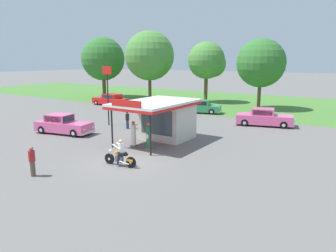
% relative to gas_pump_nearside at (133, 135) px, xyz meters
% --- Properties ---
extents(ground_plane, '(300.00, 300.00, 0.00)m').
position_rel_gas_pump_nearside_xyz_m(ground_plane, '(1.87, -3.07, -0.83)').
color(ground_plane, slate).
extents(grass_verge_strip, '(120.00, 24.00, 0.01)m').
position_rel_gas_pump_nearside_xyz_m(grass_verge_strip, '(1.87, 26.93, -0.83)').
color(grass_verge_strip, '#477A33').
rests_on(grass_verge_strip, ground).
extents(service_station_kiosk, '(4.22, 6.65, 3.53)m').
position_rel_gas_pump_nearside_xyz_m(service_station_kiosk, '(0.68, 2.97, 0.97)').
color(service_station_kiosk, beige).
rests_on(service_station_kiosk, ground).
extents(gas_pump_nearside, '(0.44, 0.44, 1.83)m').
position_rel_gas_pump_nearside_xyz_m(gas_pump_nearside, '(0.00, 0.00, 0.00)').
color(gas_pump_nearside, slate).
rests_on(gas_pump_nearside, ground).
extents(gas_pump_offside, '(0.44, 0.44, 1.90)m').
position_rel_gas_pump_nearside_xyz_m(gas_pump_offside, '(1.35, 0.00, 0.03)').
color(gas_pump_offside, slate).
rests_on(gas_pump_offside, ground).
extents(motorcycle_with_rider, '(2.15, 0.70, 1.58)m').
position_rel_gas_pump_nearside_xyz_m(motorcycle_with_rider, '(2.11, -3.76, -0.18)').
color(motorcycle_with_rider, black).
rests_on(motorcycle_with_rider, ground).
extents(featured_classic_sedan, '(5.24, 2.70, 1.61)m').
position_rel_gas_pump_nearside_xyz_m(featured_classic_sedan, '(-7.56, -0.06, -0.11)').
color(featured_classic_sedan, '#E55993').
rests_on(featured_classic_sedan, ground).
extents(parked_car_back_row_right, '(5.51, 3.18, 1.62)m').
position_rel_gas_pump_nearside_xyz_m(parked_car_back_row_right, '(5.52, 12.45, -0.10)').
color(parked_car_back_row_right, '#E55993').
rests_on(parked_car_back_row_right, ground).
extents(parked_car_back_row_centre, '(5.39, 2.08, 1.54)m').
position_rel_gas_pump_nearside_xyz_m(parked_car_back_row_centre, '(-16.04, 14.59, -0.12)').
color(parked_car_back_row_centre, red).
rests_on(parked_car_back_row_centre, ground).
extents(parked_car_back_row_far_right, '(5.48, 2.99, 1.50)m').
position_rel_gas_pump_nearside_xyz_m(parked_car_back_row_far_right, '(-3.08, 15.66, -0.15)').
color(parked_car_back_row_far_right, '#2D844C').
rests_on(parked_car_back_row_far_right, ground).
extents(bystander_strolling_foreground, '(0.34, 0.34, 1.54)m').
position_rel_gas_pump_nearside_xyz_m(bystander_strolling_foreground, '(-4.29, 4.35, -0.02)').
color(bystander_strolling_foreground, '#2D3351').
rests_on(bystander_strolling_foreground, ground).
extents(bystander_chatting_near_pumps, '(0.34, 0.34, 1.63)m').
position_rel_gas_pump_nearside_xyz_m(bystander_chatting_near_pumps, '(-0.65, -7.58, 0.02)').
color(bystander_chatting_near_pumps, brown).
rests_on(bystander_chatting_near_pumps, ground).
extents(tree_oak_distant_spare, '(6.92, 6.92, 9.68)m').
position_rel_gas_pump_nearside_xyz_m(tree_oak_distant_spare, '(-23.62, 20.95, 5.24)').
color(tree_oak_distant_spare, brown).
rests_on(tree_oak_distant_spare, ground).
extents(tree_oak_far_left, '(7.29, 7.29, 10.30)m').
position_rel_gas_pump_nearside_xyz_m(tree_oak_far_left, '(-14.66, 21.89, 5.71)').
color(tree_oak_far_left, brown).
rests_on(tree_oak_far_left, ground).
extents(tree_oak_centre, '(5.97, 5.97, 8.66)m').
position_rel_gas_pump_nearside_xyz_m(tree_oak_centre, '(1.75, 22.54, 4.84)').
color(tree_oak_centre, brown).
rests_on(tree_oak_centre, ground).
extents(tree_oak_right, '(5.27, 5.46, 8.62)m').
position_rel_gas_pump_nearside_xyz_m(tree_oak_right, '(-6.64, 24.98, 4.99)').
color(tree_oak_right, brown).
rests_on(tree_oak_right, ground).
extents(roadside_pole_sign, '(1.10, 0.12, 5.47)m').
position_rel_gas_pump_nearside_xyz_m(roadside_pole_sign, '(-6.81, 4.60, 2.85)').
color(roadside_pole_sign, black).
rests_on(roadside_pole_sign, ground).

